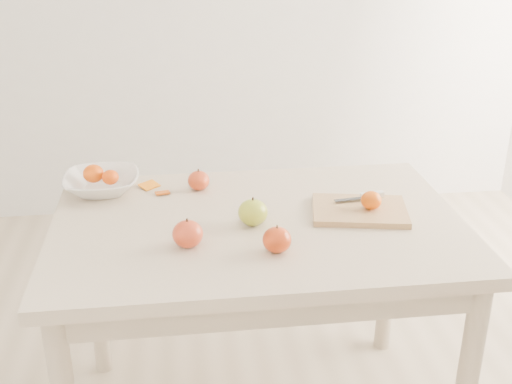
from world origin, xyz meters
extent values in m
cube|color=beige|center=(0.00, 0.00, 0.73)|extent=(1.20, 0.80, 0.04)
cylinder|color=#BCAA8E|center=(-0.54, 0.34, 0.35)|extent=(0.06, 0.06, 0.71)
cylinder|color=#BCAA8E|center=(0.54, 0.34, 0.35)|extent=(0.06, 0.06, 0.71)
cube|color=tan|center=(0.31, 0.01, 0.76)|extent=(0.31, 0.25, 0.02)
ellipsoid|color=#CA4207|center=(0.34, 0.00, 0.80)|extent=(0.06, 0.06, 0.05)
imported|color=white|center=(-0.47, 0.28, 0.78)|extent=(0.24, 0.24, 0.06)
ellipsoid|color=red|center=(-0.50, 0.29, 0.81)|extent=(0.07, 0.07, 0.06)
ellipsoid|color=#E65008|center=(-0.44, 0.26, 0.80)|extent=(0.05, 0.05, 0.05)
cube|color=orange|center=(-0.32, 0.29, 0.75)|extent=(0.07, 0.07, 0.01)
cube|color=#E05E0F|center=(-0.28, 0.23, 0.75)|extent=(0.05, 0.04, 0.01)
cube|color=silver|center=(0.37, 0.09, 0.78)|extent=(0.08, 0.03, 0.01)
cube|color=#373A3F|center=(0.29, 0.06, 0.78)|extent=(0.10, 0.03, 0.00)
ellipsoid|color=olive|center=(-0.02, -0.02, 0.79)|extent=(0.09, 0.09, 0.08)
ellipsoid|color=maroon|center=(-0.16, 0.25, 0.78)|extent=(0.07, 0.07, 0.06)
ellipsoid|color=#960604|center=(-0.21, -0.13, 0.79)|extent=(0.08, 0.08, 0.07)
ellipsoid|color=maroon|center=(0.02, -0.19, 0.78)|extent=(0.08, 0.08, 0.07)
camera|label=1|loc=(-0.22, -1.67, 1.58)|focal=45.00mm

